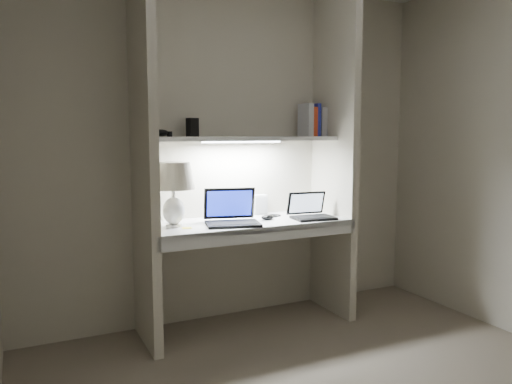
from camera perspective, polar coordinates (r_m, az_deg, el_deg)
back_wall at (r=3.75m, az=-2.72°, el=4.61°), size 3.20×0.01×2.50m
alcove_panel_left at (r=3.26m, az=-12.71°, el=4.14°), size 0.06×0.55×2.50m
alcove_panel_right at (r=3.86m, az=8.95°, el=4.59°), size 0.06×0.55×2.50m
desk at (r=3.56m, az=-0.94°, el=-3.61°), size 1.40×0.55×0.04m
desk_apron at (r=3.33m, az=0.94°, el=-4.84°), size 1.46×0.03×0.10m
shelf at (r=3.58m, az=-1.60°, el=6.11°), size 1.40×0.36×0.03m
strip_light at (r=3.59m, az=-1.60°, el=5.76°), size 0.60×0.04×0.02m
table_lamp at (r=3.33m, az=-9.45°, el=0.97°), size 0.29×0.29×0.43m
laptop_main at (r=3.43m, az=-2.81°, el=-2.74°), size 0.42×0.38×0.24m
laptop_netbook at (r=3.67m, az=6.28°, el=-2.32°), size 0.32×0.28×0.19m
speaker at (r=3.83m, az=0.39°, el=-1.43°), size 0.11×0.08×0.15m
mouse at (r=3.59m, az=1.33°, el=-2.91°), size 0.11×0.07×0.04m
cable_coil at (r=3.75m, az=2.14°, el=-2.68°), size 0.12×0.12×0.01m
sticky_note at (r=3.31m, az=-7.92°, el=-4.09°), size 0.08×0.08×0.00m
book_row at (r=3.93m, az=6.84°, el=8.06°), size 0.24×0.17×0.25m
shelf_box at (r=3.56m, az=-7.28°, el=7.34°), size 0.09×0.08×0.13m
shelf_gadget at (r=3.38m, az=-10.84°, el=6.64°), size 0.11×0.08×0.05m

